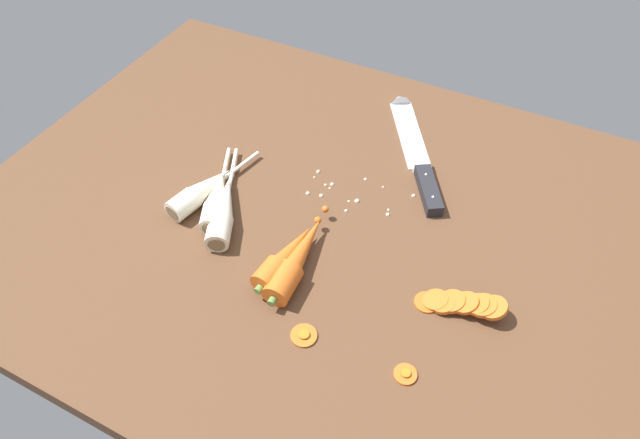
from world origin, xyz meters
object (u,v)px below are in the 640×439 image
chefs_knife (414,146)px  parsnip_front (223,209)px  parsnip_mid_right (217,199)px  carrot_slice_stray_mid (405,374)px  whole_carrot (297,259)px  whole_carrot_second (285,258)px  carrot_slice_stray_near (304,335)px  parsnip_mid_left (202,191)px  carrot_slice_stack (460,303)px

chefs_knife → parsnip_front: (-22.65, -31.18, 1.33)cm
parsnip_mid_right → carrot_slice_stray_mid: (40.27, -14.96, -1.62)cm
whole_carrot → parsnip_front: (-16.13, 3.92, -0.12)cm
whole_carrot → parsnip_mid_right: (-18.43, 5.42, -0.12)cm
parsnip_mid_right → carrot_slice_stray_mid: bearing=-20.4°
whole_carrot → chefs_knife: bearing=79.5°
whole_carrot_second → carrot_slice_stray_near: (8.48, -9.74, -1.74)cm
whole_carrot_second → whole_carrot: bearing=21.4°
parsnip_mid_left → carrot_slice_stray_mid: parsnip_mid_left is taller
chefs_knife → parsnip_mid_left: 40.75cm
parsnip_front → carrot_slice_stray_near: bearing=-32.2°
whole_carrot_second → carrot_slice_stray_near: 13.03cm
whole_carrot_second → parsnip_mid_left: (-20.07, 6.60, -0.12)cm
chefs_knife → parsnip_front: parsnip_front is taller
chefs_knife → whole_carrot: whole_carrot is taller
parsnip_front → carrot_slice_stray_near: parsnip_front is taller
parsnip_mid_left → carrot_slice_stack: parsnip_mid_left is taller
carrot_slice_stray_near → carrot_slice_stray_mid: bearing=3.4°
parsnip_mid_left → parsnip_mid_right: (3.43, -0.48, 0.00)cm
parsnip_mid_left → carrot_slice_stray_mid: (43.70, -15.44, -1.62)cm
whole_carrot → carrot_slice_stray_near: bearing=-57.4°
parsnip_front → whole_carrot: bearing=-13.6°
chefs_knife → whole_carrot: size_ratio=1.45×
parsnip_front → carrot_slice_stray_mid: parsnip_front is taller
carrot_slice_stack → carrot_slice_stray_near: 23.47cm
carrot_slice_stray_near → chefs_knife: bearing=90.2°
parsnip_mid_right → carrot_slice_stack: parsnip_mid_right is taller
whole_carrot → carrot_slice_stack: bearing=9.2°
whole_carrot → parsnip_front: size_ratio=0.95×
chefs_knife → parsnip_mid_right: parsnip_mid_right is taller
parsnip_front → carrot_slice_stray_mid: size_ratio=7.02×
chefs_knife → carrot_slice_stack: 36.17cm
parsnip_front → carrot_slice_stray_near: (22.82, -14.36, -1.62)cm
parsnip_mid_right → carrot_slice_stray_near: 29.75cm
chefs_knife → whole_carrot: (-6.52, -35.10, 1.45)cm
chefs_knife → parsnip_mid_right: 38.80cm
parsnip_mid_right → carrot_slice_stray_mid: parsnip_mid_right is taller
whole_carrot → parsnip_mid_left: 22.64cm
carrot_slice_stack → carrot_slice_stray_mid: size_ratio=4.06×
parsnip_mid_left → carrot_slice_stray_near: bearing=-29.8°
parsnip_front → carrot_slice_stray_mid: 40.32cm
whole_carrot → carrot_slice_stray_mid: whole_carrot is taller
whole_carrot_second → parsnip_front: (-14.33, 4.62, -0.12)cm
chefs_knife → carrot_slice_stack: (18.58, -31.03, 0.70)cm
carrot_slice_stray_near → carrot_slice_stray_mid: (15.15, 0.90, 0.00)cm
carrot_slice_stray_near → whole_carrot: bearing=122.6°
parsnip_front → parsnip_mid_left: same height
whole_carrot → carrot_slice_stack: size_ratio=1.64×
parsnip_mid_right → whole_carrot: bearing=-16.4°
chefs_knife → carrot_slice_stray_near: (0.16, -45.54, -0.29)cm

